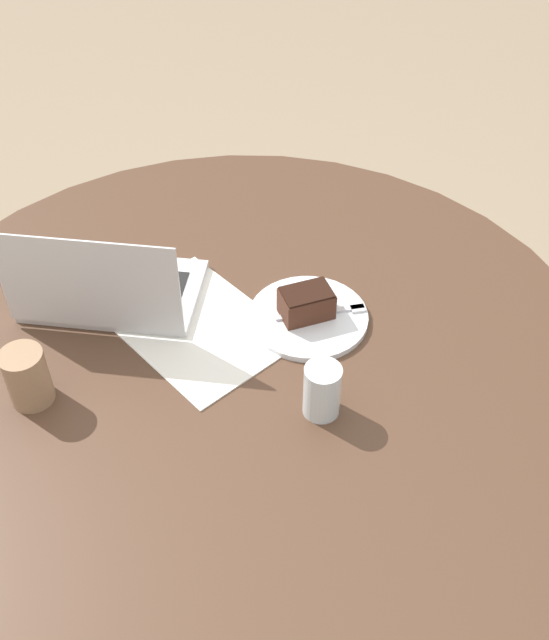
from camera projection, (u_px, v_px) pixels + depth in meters
name	position (u px, v px, depth m)	size (l,w,h in m)	color
ground_plane	(249.00, 563.00, 1.87)	(12.00, 12.00, 0.00)	gray
dining_table	(242.00, 402.00, 1.44)	(1.34, 1.34, 0.76)	#4C3323
paper_document	(197.00, 326.00, 1.39)	(0.39, 0.33, 0.00)	white
plate	(308.00, 317.00, 1.40)	(0.22, 0.22, 0.01)	silver
cake_slice	(306.00, 303.00, 1.38)	(0.11, 0.11, 0.06)	#472619
fork	(330.00, 311.00, 1.40)	(0.14, 0.13, 0.00)	silver
coffee_glass	(27.00, 377.00, 1.23)	(0.07, 0.07, 0.11)	#997556
water_glass	(322.00, 390.00, 1.21)	(0.06, 0.06, 0.10)	silver
laptop	(109.00, 289.00, 1.41)	(0.38, 0.32, 0.21)	silver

